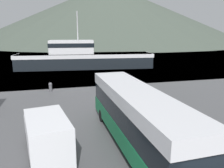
# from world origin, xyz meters

# --- Properties ---
(water_surface) EXTENTS (240.00, 240.00, 0.00)m
(water_surface) POSITION_xyz_m (0.00, 141.51, 0.00)
(water_surface) COLOR #475B6B
(water_surface) RESTS_ON ground
(hill_backdrop) EXTENTS (175.46, 175.46, 38.50)m
(hill_backdrop) POSITION_xyz_m (31.11, 149.44, 19.25)
(hill_backdrop) COLOR #424C42
(hill_backdrop) RESTS_ON ground
(tour_bus) EXTENTS (2.74, 11.68, 3.39)m
(tour_bus) POSITION_xyz_m (-0.66, 6.59, 1.90)
(tour_bus) COLOR #146B3D
(tour_bus) RESTS_ON ground
(delivery_van) EXTENTS (2.86, 5.54, 2.37)m
(delivery_van) POSITION_xyz_m (-5.65, 6.68, 1.26)
(delivery_van) COLOR silver
(delivery_van) RESTS_ON ground
(fishing_boat) EXTENTS (25.31, 7.87, 10.23)m
(fishing_boat) POSITION_xyz_m (-0.16, 36.38, 1.99)
(fishing_boat) COLOR black
(fishing_boat) RESTS_ON water_surface
(storage_bin) EXTENTS (1.24, 1.13, 1.31)m
(storage_bin) POSITION_xyz_m (2.74, 10.13, 0.67)
(storage_bin) COLOR #287F3D
(storage_bin) RESTS_ON ground
(mooring_bollard) EXTENTS (0.41, 0.41, 0.99)m
(mooring_bollard) POSITION_xyz_m (-5.80, 20.58, 0.54)
(mooring_bollard) COLOR #4C4C51
(mooring_bollard) RESTS_ON ground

